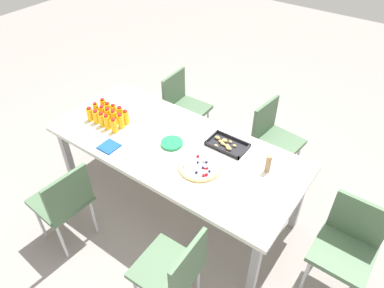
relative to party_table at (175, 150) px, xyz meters
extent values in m
plane|color=gray|center=(0.00, 0.00, -0.66)|extent=(12.00, 12.00, 0.00)
cube|color=silver|center=(0.00, 0.00, 0.04)|extent=(2.19, 0.96, 0.04)
cube|color=#99999E|center=(-1.01, -0.40, -0.32)|extent=(0.06, 0.06, 0.68)
cube|color=#99999E|center=(1.01, -0.40, -0.32)|extent=(0.06, 0.06, 0.68)
cube|color=#99999E|center=(-1.01, 0.40, -0.32)|extent=(0.06, 0.06, 0.68)
cube|color=#99999E|center=(1.01, 0.40, -0.32)|extent=(0.06, 0.06, 0.68)
cube|color=#4C6B4C|center=(0.59, 0.87, -0.21)|extent=(0.44, 0.44, 0.04)
cube|color=#4C6B4C|center=(0.40, 0.89, -0.02)|extent=(0.07, 0.38, 0.38)
cylinder|color=silver|center=(0.76, 1.01, -0.46)|extent=(0.02, 0.02, 0.41)
cylinder|color=silver|center=(0.73, 0.69, -0.46)|extent=(0.02, 0.02, 0.41)
cylinder|color=silver|center=(0.45, 1.04, -0.46)|extent=(0.02, 0.02, 0.41)
cylinder|color=silver|center=(0.41, 0.72, -0.46)|extent=(0.02, 0.02, 0.41)
cube|color=#4C6B4C|center=(0.55, -0.81, -0.21)|extent=(0.41, 0.41, 0.04)
cube|color=#4C6B4C|center=(0.74, -0.81, -0.02)|extent=(0.04, 0.38, 0.38)
cylinder|color=silver|center=(0.39, -0.66, -0.46)|extent=(0.02, 0.02, 0.41)
cylinder|color=silver|center=(0.71, -0.65, -0.46)|extent=(0.02, 0.02, 0.41)
cube|color=#4C6B4C|center=(-0.53, -0.84, -0.21)|extent=(0.43, 0.43, 0.04)
cube|color=#4C6B4C|center=(-0.35, -0.85, -0.02)|extent=(0.05, 0.38, 0.38)
cylinder|color=silver|center=(-0.70, -0.99, -0.46)|extent=(0.02, 0.02, 0.41)
cylinder|color=silver|center=(-0.68, -0.67, -0.46)|extent=(0.02, 0.02, 0.41)
cylinder|color=silver|center=(-0.38, -1.01, -0.46)|extent=(0.02, 0.02, 0.41)
cylinder|color=silver|center=(-0.36, -0.69, -0.46)|extent=(0.02, 0.02, 0.41)
cube|color=#4C6B4C|center=(-0.46, 0.81, -0.21)|extent=(0.41, 0.41, 0.04)
cube|color=#4C6B4C|center=(-0.64, 0.81, -0.02)|extent=(0.04, 0.38, 0.38)
cylinder|color=silver|center=(-0.31, 0.98, -0.46)|extent=(0.02, 0.02, 0.41)
cylinder|color=silver|center=(-0.29, 0.66, -0.46)|extent=(0.02, 0.02, 0.41)
cylinder|color=silver|center=(-0.63, 0.97, -0.46)|extent=(0.02, 0.02, 0.41)
cylinder|color=silver|center=(-0.61, 0.65, -0.46)|extent=(0.02, 0.02, 0.41)
cube|color=#4C6B4C|center=(1.48, 0.00, -0.21)|extent=(0.41, 0.41, 0.04)
cube|color=#4C6B4C|center=(1.49, 0.18, -0.02)|extent=(0.38, 0.03, 0.38)
cylinder|color=silver|center=(1.32, -0.16, -0.46)|extent=(0.02, 0.02, 0.41)
cylinder|color=silver|center=(1.65, 0.15, -0.46)|extent=(0.02, 0.02, 0.41)
cylinder|color=silver|center=(1.33, 0.16, -0.46)|extent=(0.02, 0.02, 0.41)
cylinder|color=#FAAE14|center=(-0.84, -0.17, 0.12)|extent=(0.06, 0.06, 0.12)
cylinder|color=red|center=(-0.84, -0.17, 0.19)|extent=(0.04, 0.04, 0.02)
cylinder|color=#FAAD14|center=(-0.77, -0.16, 0.12)|extent=(0.06, 0.06, 0.12)
cylinder|color=red|center=(-0.77, -0.16, 0.18)|extent=(0.04, 0.04, 0.02)
cylinder|color=#F9AF14|center=(-0.69, -0.16, 0.12)|extent=(0.06, 0.06, 0.12)
cylinder|color=red|center=(-0.69, -0.16, 0.19)|extent=(0.04, 0.04, 0.02)
cylinder|color=#F9AF14|center=(-0.62, -0.17, 0.12)|extent=(0.05, 0.05, 0.13)
cylinder|color=red|center=(-0.62, -0.17, 0.20)|extent=(0.04, 0.04, 0.02)
cylinder|color=#FAAB14|center=(-0.54, -0.16, 0.12)|extent=(0.05, 0.05, 0.12)
cylinder|color=red|center=(-0.54, -0.16, 0.19)|extent=(0.04, 0.04, 0.02)
cylinder|color=#F9AF14|center=(-0.85, -0.09, 0.12)|extent=(0.05, 0.05, 0.13)
cylinder|color=red|center=(-0.85, -0.09, 0.19)|extent=(0.03, 0.03, 0.02)
cylinder|color=#F9AE14|center=(-0.77, -0.08, 0.12)|extent=(0.05, 0.05, 0.12)
cylinder|color=red|center=(-0.77, -0.08, 0.19)|extent=(0.04, 0.04, 0.02)
cylinder|color=#F8AE14|center=(-0.70, -0.08, 0.12)|extent=(0.05, 0.05, 0.12)
cylinder|color=red|center=(-0.70, -0.08, 0.19)|extent=(0.04, 0.04, 0.02)
cylinder|color=#FAAF14|center=(-0.62, -0.08, 0.12)|extent=(0.06, 0.06, 0.13)
cylinder|color=red|center=(-0.62, -0.08, 0.20)|extent=(0.04, 0.04, 0.02)
cylinder|color=#F8AC14|center=(-0.54, -0.08, 0.12)|extent=(0.06, 0.06, 0.13)
cylinder|color=red|center=(-0.54, -0.08, 0.19)|extent=(0.04, 0.04, 0.02)
cylinder|color=#FAAD14|center=(-0.84, -0.01, 0.12)|extent=(0.05, 0.05, 0.13)
cylinder|color=red|center=(-0.84, -0.01, 0.20)|extent=(0.04, 0.04, 0.02)
cylinder|color=#F8AB14|center=(-0.78, -0.01, 0.12)|extent=(0.06, 0.06, 0.12)
cylinder|color=red|center=(-0.78, -0.01, 0.18)|extent=(0.04, 0.04, 0.02)
cylinder|color=#F8AB14|center=(-0.70, -0.01, 0.12)|extent=(0.05, 0.05, 0.12)
cylinder|color=red|center=(-0.70, -0.01, 0.19)|extent=(0.03, 0.03, 0.02)
cylinder|color=#F9AB14|center=(-0.62, -0.01, 0.12)|extent=(0.06, 0.06, 0.13)
cylinder|color=red|center=(-0.62, -0.01, 0.19)|extent=(0.04, 0.04, 0.02)
cylinder|color=#FAAE14|center=(-0.55, -0.01, 0.12)|extent=(0.06, 0.06, 0.12)
cylinder|color=red|center=(-0.55, -0.01, 0.19)|extent=(0.04, 0.04, 0.02)
cylinder|color=tan|center=(0.33, -0.10, 0.07)|extent=(0.34, 0.34, 0.02)
cylinder|color=white|center=(0.33, -0.10, 0.08)|extent=(0.31, 0.31, 0.01)
sphere|color=#1E1947|center=(0.37, -0.12, 0.09)|extent=(0.02, 0.02, 0.02)
sphere|color=#1E1947|center=(0.30, -0.09, 0.09)|extent=(0.02, 0.02, 0.02)
sphere|color=red|center=(0.26, -0.03, 0.09)|extent=(0.03, 0.03, 0.03)
sphere|color=#1E1947|center=(0.35, -0.05, 0.09)|extent=(0.02, 0.02, 0.02)
sphere|color=#66B238|center=(0.24, -0.19, 0.09)|extent=(0.02, 0.02, 0.02)
sphere|color=red|center=(0.40, -0.10, 0.09)|extent=(0.02, 0.02, 0.02)
sphere|color=red|center=(0.43, -0.17, 0.09)|extent=(0.03, 0.03, 0.03)
sphere|color=red|center=(0.38, -0.11, 0.09)|extent=(0.02, 0.02, 0.02)
sphere|color=#1E1947|center=(0.36, -0.19, 0.09)|extent=(0.02, 0.02, 0.02)
sphere|color=#66B238|center=(0.33, -0.06, 0.09)|extent=(0.02, 0.02, 0.02)
sphere|color=#1E1947|center=(0.43, -0.12, 0.09)|extent=(0.02, 0.02, 0.02)
sphere|color=red|center=(0.42, -0.19, 0.09)|extent=(0.03, 0.03, 0.03)
cube|color=black|center=(0.37, 0.25, 0.06)|extent=(0.33, 0.21, 0.01)
cube|color=black|center=(0.37, 0.15, 0.08)|extent=(0.33, 0.01, 0.03)
cube|color=black|center=(0.37, 0.35, 0.08)|extent=(0.33, 0.01, 0.03)
cube|color=black|center=(0.21, 0.25, 0.08)|extent=(0.01, 0.21, 0.03)
cube|color=black|center=(0.53, 0.25, 0.08)|extent=(0.01, 0.21, 0.03)
ellipsoid|color=tan|center=(0.30, 0.18, 0.08)|extent=(0.04, 0.03, 0.02)
ellipsoid|color=tan|center=(0.25, 0.27, 0.08)|extent=(0.05, 0.04, 0.03)
ellipsoid|color=tan|center=(0.38, 0.22, 0.08)|extent=(0.05, 0.03, 0.03)
ellipsoid|color=tan|center=(0.30, 0.24, 0.08)|extent=(0.04, 0.03, 0.03)
ellipsoid|color=tan|center=(0.41, 0.20, 0.08)|extent=(0.05, 0.04, 0.03)
ellipsoid|color=tan|center=(0.33, 0.23, 0.08)|extent=(0.04, 0.03, 0.02)
ellipsoid|color=tan|center=(0.42, 0.27, 0.08)|extent=(0.03, 0.02, 0.02)
ellipsoid|color=tan|center=(0.37, 0.29, 0.08)|extent=(0.03, 0.02, 0.02)
ellipsoid|color=tan|center=(0.32, 0.27, 0.08)|extent=(0.05, 0.04, 0.03)
cylinder|color=#1E8C4C|center=(-0.02, -0.01, 0.06)|extent=(0.19, 0.19, 0.00)
cylinder|color=#1E8C4C|center=(-0.02, -0.01, 0.07)|extent=(0.19, 0.19, 0.00)
cylinder|color=#1E8C4C|center=(-0.02, -0.01, 0.07)|extent=(0.19, 0.19, 0.00)
cylinder|color=#1E8C4C|center=(-0.02, -0.01, 0.08)|extent=(0.19, 0.19, 0.00)
cylinder|color=#1E8C4C|center=(-0.02, -0.01, 0.08)|extent=(0.19, 0.19, 0.00)
cube|color=#194CA5|center=(-0.43, -0.34, 0.06)|extent=(0.15, 0.15, 0.01)
cylinder|color=#9E7A56|center=(0.77, 0.17, 0.13)|extent=(0.04, 0.04, 0.15)
camera|label=1|loc=(1.46, -1.77, 1.97)|focal=33.22mm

